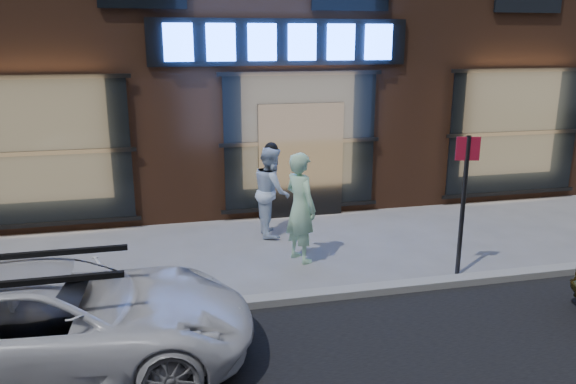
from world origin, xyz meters
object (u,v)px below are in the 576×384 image
object	(u,v)px
man_bowtie	(300,207)
man_cap	(272,191)
white_suv	(57,321)
sign_post	(464,193)

from	to	relation	value
man_bowtie	man_cap	xyz separation A→B (m)	(-0.21, 1.41, -0.08)
white_suv	sign_post	distance (m)	6.00
man_cap	man_bowtie	bearing A→B (deg)	-168.83
sign_post	white_suv	bearing A→B (deg)	-151.95
man_cap	white_suv	bearing A→B (deg)	143.43
man_bowtie	sign_post	world-z (taller)	sign_post
man_bowtie	white_suv	xyz separation A→B (m)	(-3.48, -2.58, -0.33)
man_bowtie	white_suv	bearing A→B (deg)	103.02
man_cap	white_suv	size ratio (longest dim) A/B	0.39
white_suv	sign_post	bearing A→B (deg)	-73.55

